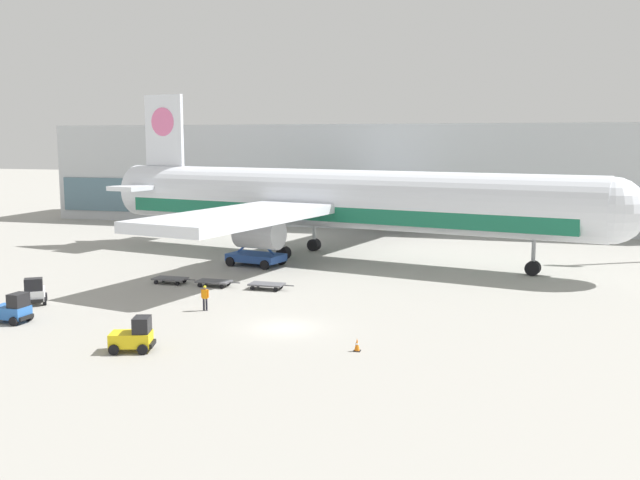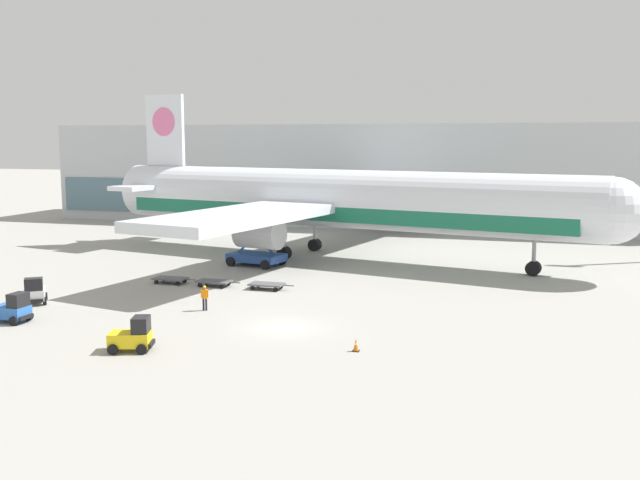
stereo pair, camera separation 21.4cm
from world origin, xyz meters
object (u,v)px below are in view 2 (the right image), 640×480
(traffic_cone_near, at_px, (356,345))
(scissor_lift_loader, at_px, (256,245))
(baggage_tug_foreground, at_px, (133,336))
(ground_crew_near, at_px, (205,296))
(baggage_dolly_second, at_px, (214,282))
(baggage_dolly_lead, at_px, (171,279))
(baggage_tug_far, at_px, (34,292))
(baggage_dolly_third, at_px, (267,285))
(airplane_main, at_px, (329,201))
(baggage_tug_mid, at_px, (13,309))

(traffic_cone_near, bearing_deg, scissor_lift_loader, 122.89)
(baggage_tug_foreground, height_order, ground_crew_near, baggage_tug_foreground)
(baggage_dolly_second, xyz_separation_m, traffic_cone_near, (15.49, -14.27, -0.02))
(baggage_dolly_lead, relative_size, traffic_cone_near, 4.87)
(baggage_tug_foreground, relative_size, ground_crew_near, 1.52)
(scissor_lift_loader, distance_m, baggage_dolly_second, 10.27)
(baggage_tug_far, height_order, baggage_dolly_second, baggage_tug_far)
(baggage_dolly_third, bearing_deg, baggage_tug_far, -146.55)
(airplane_main, distance_m, traffic_cone_near, 33.03)
(baggage_tug_foreground, distance_m, baggage_dolly_second, 18.16)
(baggage_tug_mid, bearing_deg, ground_crew_near, 33.58)
(baggage_tug_mid, bearing_deg, baggage_dolly_second, 63.48)
(baggage_dolly_third, height_order, ground_crew_near, ground_crew_near)
(baggage_tug_foreground, height_order, baggage_dolly_lead, baggage_tug_foreground)
(baggage_tug_mid, bearing_deg, baggage_dolly_third, 51.53)
(baggage_dolly_second, distance_m, traffic_cone_near, 21.06)
(baggage_tug_foreground, distance_m, baggage_tug_mid, 11.59)
(scissor_lift_loader, height_order, baggage_tug_foreground, scissor_lift_loader)
(baggage_tug_mid, height_order, baggage_dolly_second, baggage_tug_mid)
(baggage_tug_foreground, bearing_deg, baggage_dolly_lead, 94.27)
(airplane_main, xyz_separation_m, baggage_tug_far, (-15.08, -26.08, -4.96))
(baggage_tug_foreground, xyz_separation_m, baggage_tug_mid, (-11.07, 3.43, 0.00))
(baggage_dolly_second, bearing_deg, baggage_dolly_lead, 179.10)
(baggage_tug_far, bearing_deg, scissor_lift_loader, 118.40)
(baggage_dolly_second, relative_size, ground_crew_near, 2.05)
(baggage_tug_foreground, height_order, baggage_dolly_second, baggage_tug_foreground)
(airplane_main, xyz_separation_m, baggage_dolly_lead, (-9.10, -16.52, -5.45))
(baggage_tug_far, bearing_deg, ground_crew_near, 62.16)
(baggage_dolly_second, bearing_deg, baggage_tug_far, -136.52)
(scissor_lift_loader, height_order, ground_crew_near, scissor_lift_loader)
(baggage_dolly_second, bearing_deg, baggage_dolly_third, 1.76)
(scissor_lift_loader, height_order, traffic_cone_near, scissor_lift_loader)
(traffic_cone_near, bearing_deg, baggage_tug_foreground, -163.68)
(traffic_cone_near, bearing_deg, baggage_dolly_second, 137.34)
(baggage_tug_mid, height_order, baggage_tug_far, same)
(scissor_lift_loader, xyz_separation_m, baggage_tug_mid, (-7.53, -24.56, -1.12))
(scissor_lift_loader, distance_m, baggage_tug_far, 21.94)
(baggage_dolly_lead, bearing_deg, traffic_cone_near, -36.23)
(baggage_dolly_third, xyz_separation_m, ground_crew_near, (-1.67, -7.95, 0.68))
(airplane_main, height_order, baggage_tug_far, airplane_main)
(airplane_main, xyz_separation_m, scissor_lift_loader, (-5.35, -6.45, -3.85))
(baggage_dolly_second, xyz_separation_m, ground_crew_near, (2.91, -7.81, 0.68))
(baggage_tug_far, bearing_deg, baggage_dolly_second, 98.21)
(airplane_main, relative_size, baggage_dolly_second, 15.52)
(baggage_tug_mid, distance_m, baggage_tug_far, 5.40)
(airplane_main, relative_size, traffic_cone_near, 75.61)
(airplane_main, relative_size, baggage_tug_far, 20.45)
(baggage_tug_foreground, distance_m, baggage_tug_far, 15.69)
(baggage_tug_mid, relative_size, baggage_dolly_third, 0.68)
(baggage_tug_far, distance_m, traffic_cone_near, 25.96)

